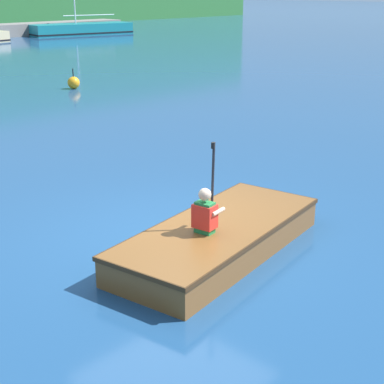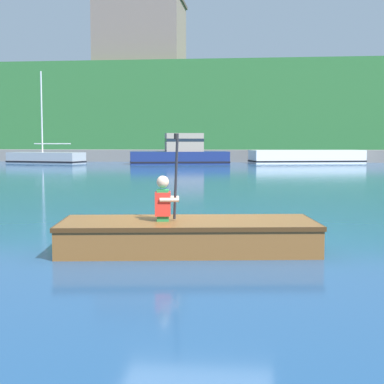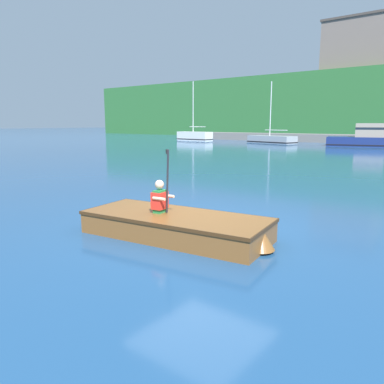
{
  "view_description": "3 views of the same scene",
  "coord_description": "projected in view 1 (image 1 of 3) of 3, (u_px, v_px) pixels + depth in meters",
  "views": [
    {
      "loc": [
        -5.68,
        -5.72,
        3.49
      ],
      "look_at": [
        0.01,
        -0.39,
        0.77
      ],
      "focal_mm": 55.0,
      "sensor_mm": 36.0,
      "label": 1
    },
    {
      "loc": [
        0.95,
        -8.84,
        1.5
      ],
      "look_at": [
        0.01,
        -0.39,
        0.77
      ],
      "focal_mm": 55.0,
      "sensor_mm": 36.0,
      "label": 2
    },
    {
      "loc": [
        4.38,
        -5.97,
        2.08
      ],
      "look_at": [
        0.01,
        -0.39,
        0.77
      ],
      "focal_mm": 35.0,
      "sensor_mm": 36.0,
      "label": 3
    }
  ],
  "objects": [
    {
      "name": "person_paddler",
      "position": [
        205.0,
        213.0,
        7.7
      ],
      "size": [
        0.37,
        0.39,
        1.19
      ],
      "color": "#267F3F",
      "rests_on": "rowboat_foreground"
    },
    {
      "name": "ground_plane",
      "position": [
        172.0,
        235.0,
        8.75
      ],
      "size": [
        300.0,
        300.0,
        0.0
      ],
      "primitive_type": "plane",
      "color": "navy"
    },
    {
      "name": "rowboat_foreground",
      "position": [
        221.0,
        235.0,
        8.15
      ],
      "size": [
        3.72,
        1.86,
        0.42
      ],
      "color": "brown",
      "rests_on": "ground"
    },
    {
      "name": "channel_buoy",
      "position": [
        74.0,
        83.0,
        21.4
      ],
      "size": [
        0.44,
        0.44,
        0.72
      ],
      "color": "orange",
      "rests_on": "ground"
    },
    {
      "name": "moored_boat_dock_west_end",
      "position": [
        81.0,
        29.0,
        46.18
      ],
      "size": [
        8.37,
        4.14,
        4.48
      ],
      "color": "#197A84",
      "rests_on": "ground"
    }
  ]
}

